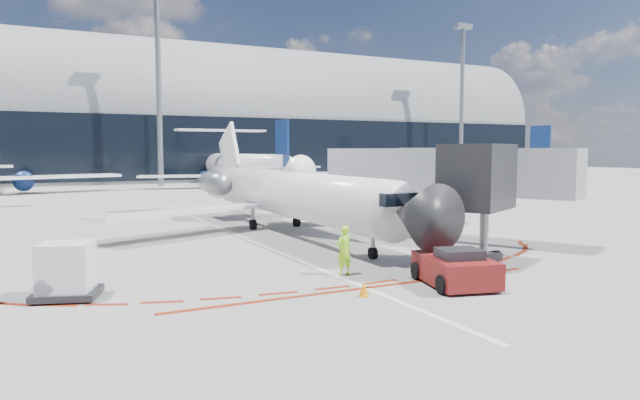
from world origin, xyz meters
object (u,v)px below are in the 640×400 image
regional_jet (283,192)px  ramp_worker (344,250)px  uld_container (66,271)px  pushback_tug (455,269)px

regional_jet → ramp_worker: (-2.61, -11.88, -1.31)m
regional_jet → ramp_worker: size_ratio=14.37×
regional_jet → uld_container: 16.34m
regional_jet → ramp_worker: bearing=-102.4°
ramp_worker → uld_container: bearing=-16.7°
regional_jet → pushback_tug: bearing=-89.9°
regional_jet → pushback_tug: 15.11m
regional_jet → uld_container: regional_jet is taller
uld_container → regional_jet: bearing=61.0°
pushback_tug → uld_container: bearing=175.8°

